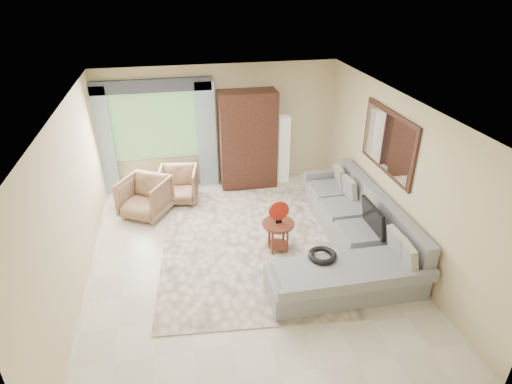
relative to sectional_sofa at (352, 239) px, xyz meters
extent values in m
plane|color=silver|center=(-1.78, 0.18, -0.28)|extent=(6.00, 6.00, 0.00)
cube|color=beige|center=(-1.62, 0.59, -0.27)|extent=(3.34, 4.25, 0.02)
cube|color=gray|center=(0.22, 0.68, -0.08)|extent=(0.90, 2.40, 0.40)
cube|color=gray|center=(-0.48, -0.92, -0.08)|extent=(2.30, 0.80, 0.40)
cube|color=gray|center=(0.57, 0.28, 0.37)|extent=(0.20, 3.20, 0.50)
cube|color=gray|center=(0.22, 1.96, 0.23)|extent=(0.90, 0.16, 0.22)
cube|color=gray|center=(-0.48, -1.37, 0.21)|extent=(2.30, 0.10, 0.18)
cube|color=black|center=(0.27, -0.11, 0.44)|extent=(0.14, 0.74, 0.48)
torus|color=black|center=(-0.78, -0.69, 0.26)|extent=(0.43, 0.43, 0.09)
cylinder|color=#441E12|center=(-1.19, 0.32, 0.24)|extent=(0.54, 0.54, 0.04)
cylinder|color=#441E12|center=(-1.19, 0.32, -0.04)|extent=(0.36, 0.36, 0.49)
cylinder|color=#A21C10|center=(-1.19, 0.32, 0.49)|extent=(0.34, 0.03, 0.34)
imported|color=#855F48|center=(-3.42, 1.98, 0.10)|extent=(1.13, 1.14, 0.77)
imported|color=#8B604C|center=(-2.77, 2.45, 0.07)|extent=(0.87, 0.89, 0.71)
imported|color=#999999|center=(-3.85, 2.50, -0.04)|extent=(0.48, 0.43, 0.48)
cube|color=black|center=(-1.23, 2.90, 0.77)|extent=(1.20, 0.55, 2.10)
cube|color=silver|center=(-0.43, 2.96, 0.47)|extent=(0.24, 0.24, 1.50)
cube|color=#669E59|center=(-3.13, 3.15, 1.12)|extent=(1.80, 0.04, 1.40)
cube|color=#9EB7CC|center=(-4.18, 3.06, 0.87)|extent=(0.40, 0.08, 2.30)
cube|color=#9EB7CC|center=(-2.08, 3.06, 0.87)|extent=(0.40, 0.08, 2.30)
cube|color=#1E232D|center=(-3.13, 3.08, 1.97)|extent=(2.40, 0.12, 0.26)
cube|color=black|center=(0.69, 0.53, 1.47)|extent=(0.04, 1.70, 1.05)
cube|color=white|center=(0.66, 0.53, 1.47)|extent=(0.02, 1.54, 0.90)
camera|label=1|loc=(-2.75, -5.52, 4.00)|focal=30.00mm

